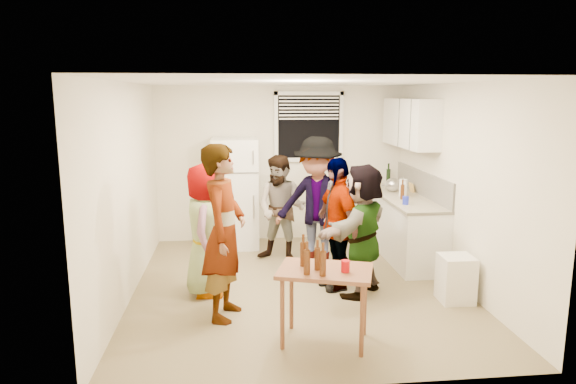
{
  "coord_description": "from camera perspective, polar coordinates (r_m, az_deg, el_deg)",
  "views": [
    {
      "loc": [
        -0.77,
        -6.01,
        2.35
      ],
      "look_at": [
        -0.09,
        0.3,
        1.15
      ],
      "focal_mm": 32.0,
      "sensor_mm": 36.0,
      "label": 1
    }
  ],
  "objects": [
    {
      "name": "backsplash",
      "position": [
        7.78,
        14.7,
        0.95
      ],
      "size": [
        0.03,
        2.2,
        0.36
      ],
      "primitive_type": "cube",
      "color": "#ACA79F",
      "rests_on": "countertop"
    },
    {
      "name": "guest_grey",
      "position": [
        6.39,
        -8.91,
        -11.01
      ],
      "size": [
        1.65,
        0.94,
        0.5
      ],
      "primitive_type": "imported",
      "rotation": [
        0.0,
        0.0,
        1.46
      ],
      "color": "#999999",
      "rests_on": "ground"
    },
    {
      "name": "serving_table",
      "position": [
        5.19,
        4.04,
        -16.23
      ],
      "size": [
        1.01,
        0.82,
        0.74
      ],
      "primitive_type": null,
      "rotation": [
        0.0,
        0.0,
        -0.31
      ],
      "color": "brown",
      "rests_on": "ground"
    },
    {
      "name": "refrigerator",
      "position": [
        8.03,
        -5.88,
        -0.11
      ],
      "size": [
        0.7,
        0.7,
        1.7
      ],
      "primitive_type": "cube",
      "color": "white",
      "rests_on": "ground"
    },
    {
      "name": "guest_black",
      "position": [
        6.53,
        5.32,
        -10.43
      ],
      "size": [
        1.8,
        1.31,
        0.4
      ],
      "primitive_type": "imported",
      "rotation": [
        0.0,
        0.0,
        -1.33
      ],
      "color": "black",
      "rests_on": "ground"
    },
    {
      "name": "picture_frame",
      "position": [
        8.02,
        13.57,
        0.48
      ],
      "size": [
        0.02,
        0.16,
        0.14
      ],
      "primitive_type": "cube",
      "color": "#E6B65C",
      "rests_on": "countertop"
    },
    {
      "name": "blue_cup",
      "position": [
        7.09,
        12.92,
        -1.37
      ],
      "size": [
        0.08,
        0.08,
        0.11
      ],
      "primitive_type": "cylinder",
      "color": "#1E2ABE",
      "rests_on": "countertop"
    },
    {
      "name": "guest_stripe",
      "position": [
        5.75,
        -6.9,
        -13.5
      ],
      "size": [
        1.98,
        1.14,
        0.45
      ],
      "primitive_type": "imported",
      "rotation": [
        0.0,
        0.0,
        1.31
      ],
      "color": "#141933",
      "rests_on": "ground"
    },
    {
      "name": "guest_back_right",
      "position": [
        7.2,
        3.16,
        -8.37
      ],
      "size": [
        1.87,
        2.15,
        0.67
      ],
      "primitive_type": "imported",
      "rotation": [
        0.0,
        0.0,
        -0.48
      ],
      "color": "#434348",
      "rests_on": "ground"
    },
    {
      "name": "counter_lower",
      "position": [
        7.82,
        12.52,
        -3.78
      ],
      "size": [
        0.6,
        2.2,
        0.86
      ],
      "primitive_type": "cube",
      "color": "white",
      "rests_on": "ground"
    },
    {
      "name": "trash_bin",
      "position": [
        6.3,
        18.13,
        -9.32
      ],
      "size": [
        0.38,
        0.38,
        0.54
      ],
      "primitive_type": "cube",
      "rotation": [
        0.0,
        0.0,
        -0.03
      ],
      "color": "white",
      "rests_on": "ground"
    },
    {
      "name": "kettle",
      "position": [
        8.01,
        11.57,
        0.05
      ],
      "size": [
        0.28,
        0.23,
        0.22
      ],
      "primitive_type": null,
      "rotation": [
        0.0,
        0.0,
        0.04
      ],
      "color": "silver",
      "rests_on": "countertop"
    },
    {
      "name": "beer_bottle_counter",
      "position": [
        7.45,
        12.56,
        -0.78
      ],
      "size": [
        0.05,
        0.05,
        0.21
      ],
      "primitive_type": "cylinder",
      "color": "#47230C",
      "rests_on": "countertop"
    },
    {
      "name": "guest_back_left",
      "position": [
        7.49,
        -0.73,
        -7.59
      ],
      "size": [
        1.33,
        1.7,
        0.58
      ],
      "primitive_type": "imported",
      "rotation": [
        0.0,
        0.0,
        -0.45
      ],
      "color": "brown",
      "rests_on": "ground"
    },
    {
      "name": "countertop",
      "position": [
        7.72,
        12.66,
        -0.54
      ],
      "size": [
        0.64,
        2.22,
        0.04
      ],
      "primitive_type": "cube",
      "color": "#BEB49A",
      "rests_on": "counter_lower"
    },
    {
      "name": "paper_towel",
      "position": [
        7.66,
        12.63,
        -0.47
      ],
      "size": [
        0.12,
        0.12,
        0.25
      ],
      "primitive_type": "cylinder",
      "color": "white",
      "rests_on": "countertop"
    },
    {
      "name": "window",
      "position": [
        8.33,
        2.32,
        7.25
      ],
      "size": [
        1.12,
        0.1,
        1.06
      ],
      "primitive_type": null,
      "color": "white",
      "rests_on": "room"
    },
    {
      "name": "red_cup",
      "position": [
        4.85,
        6.38,
        -8.8
      ],
      "size": [
        0.08,
        0.08,
        0.11
      ],
      "primitive_type": "cylinder",
      "color": "#AD0A0E",
      "rests_on": "serving_table"
    },
    {
      "name": "upper_cabinets",
      "position": [
        7.82,
        13.42,
        7.48
      ],
      "size": [
        0.34,
        1.6,
        0.7
      ],
      "primitive_type": "cube",
      "color": "white",
      "rests_on": "room"
    },
    {
      "name": "wine_bottle",
      "position": [
        8.58,
        11.05,
        0.77
      ],
      "size": [
        0.07,
        0.07,
        0.27
      ],
      "primitive_type": "cylinder",
      "color": "black",
      "rests_on": "countertop"
    },
    {
      "name": "room",
      "position": [
        6.5,
        1.1,
        -10.49
      ],
      "size": [
        4.0,
        4.5,
        2.5
      ],
      "primitive_type": null,
      "color": "white",
      "rests_on": "ground"
    },
    {
      "name": "beer_bottle_table",
      "position": [
        4.88,
        3.27,
        -8.62
      ],
      "size": [
        0.06,
        0.06,
        0.21
      ],
      "primitive_type": "cylinder",
      "color": "#47230C",
      "rests_on": "serving_table"
    },
    {
      "name": "guest_orange",
      "position": [
        6.37,
        8.07,
        -11.06
      ],
      "size": [
        2.14,
        2.12,
        0.47
      ],
      "primitive_type": "imported",
      "rotation": [
        0.0,
        0.0,
        4.05
      ],
      "color": "#C7603E",
      "rests_on": "ground"
    }
  ]
}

